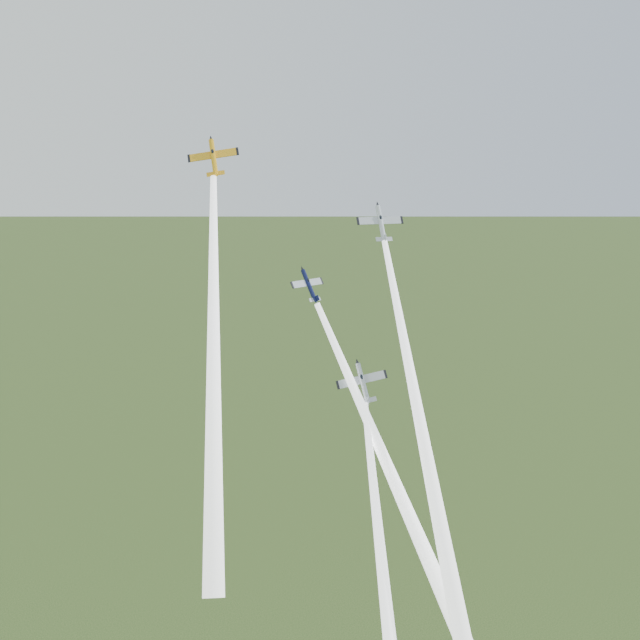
{
  "coord_description": "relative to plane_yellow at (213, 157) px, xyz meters",
  "views": [
    {
      "loc": [
        -51.01,
        -113.29,
        122.38
      ],
      "look_at": [
        0.0,
        -6.0,
        92.0
      ],
      "focal_mm": 45.0,
      "sensor_mm": 36.0,
      "label": 1
    }
  ],
  "objects": [
    {
      "name": "plane_yellow",
      "position": [
        0.0,
        0.0,
        0.0
      ],
      "size": [
        8.13,
        7.77,
        7.99
      ],
      "primitive_type": null,
      "rotation": [
        0.99,
        -0.14,
        -0.37
      ],
      "color": "#F8AD15"
    },
    {
      "name": "smoke_trail_yellow",
      "position": [
        -6.33,
        -16.56,
        -27.18
      ],
      "size": [
        14.92,
        33.09,
        50.55
      ],
      "primitive_type": null,
      "rotation": [
        -0.58,
        0.0,
        -0.37
      ],
      "color": "white"
    },
    {
      "name": "plane_navy",
      "position": [
        13.74,
        -3.82,
        -19.85
      ],
      "size": [
        7.84,
        6.8,
        6.55
      ],
      "primitive_type": null,
      "rotation": [
        0.99,
        0.04,
        0.36
      ],
      "color": "#0E133D"
    },
    {
      "name": "smoke_trail_navy",
      "position": [
        20.13,
        -20.81,
        -47.68
      ],
      "size": [
        15.05,
        33.94,
        51.86
      ],
      "primitive_type": null,
      "rotation": [
        -0.58,
        0.0,
        0.36
      ],
      "color": "white"
    },
    {
      "name": "plane_silver_right",
      "position": [
        27.03,
        -2.96,
        -10.91
      ],
      "size": [
        8.77,
        6.53,
        7.39
      ],
      "primitive_type": null,
      "rotation": [
        0.99,
        0.01,
        -0.16
      ],
      "color": "silver"
    },
    {
      "name": "smoke_trail_silver_right",
      "position": [
        23.95,
        -22.39,
        -41.07
      ],
      "size": [
        8.78,
        38.19,
        56.5
      ],
      "primitive_type": null,
      "rotation": [
        -0.58,
        0.0,
        -0.16
      ],
      "color": "white"
    },
    {
      "name": "plane_silver_low",
      "position": [
        18.79,
        -12.62,
        -34.03
      ],
      "size": [
        8.03,
        7.74,
        8.72
      ],
      "primitive_type": null,
      "rotation": [
        0.99,
        -0.19,
        -0.29
      ],
      "color": "#AFB6BE"
    },
    {
      "name": "smoke_trail_silver_low",
      "position": [
        13.43,
        -30.74,
        -62.99
      ],
      "size": [
        13.13,
        35.96,
        54.11
      ],
      "primitive_type": null,
      "rotation": [
        -0.58,
        0.0,
        -0.29
      ],
      "color": "white"
    }
  ]
}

